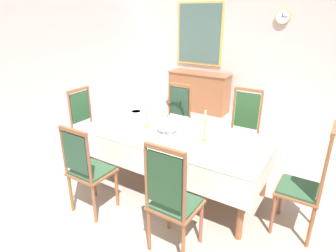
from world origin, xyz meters
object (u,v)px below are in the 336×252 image
spoon_secondary (132,111)px  mounted_clock (283,17)px  soup_tureen (168,124)px  candlestick_east (205,129)px  chair_head_west (87,124)px  candlestick_west (147,117)px  bowl_near_left (220,130)px  sideboard (199,92)px  chair_south_b (172,199)px  framed_painting (200,34)px  bowl_far_left (189,121)px  spoon_primary (230,132)px  dining_table (174,139)px  chair_north_b (242,131)px  chair_south_a (87,168)px  chair_head_east (309,181)px  chair_north_a (175,118)px  bowl_near_right (136,112)px

spoon_secondary → mounted_clock: mounted_clock is taller
soup_tureen → candlestick_east: (0.51, 0.00, 0.05)m
chair_head_west → candlestick_west: 1.20m
soup_tureen → candlestick_east: bearing=0.0°
candlestick_east → bowl_near_left: 0.40m
bowl_near_left → sideboard: size_ratio=0.12×
chair_south_b → sideboard: (-1.78, 4.06, -0.15)m
framed_painting → chair_head_west: bearing=-93.3°
bowl_far_left → mounted_clock: size_ratio=0.57×
candlestick_west → spoon_primary: bearing=22.0°
mounted_clock → candlestick_west: bearing=-103.7°
dining_table → spoon_primary: bearing=34.8°
chair_north_b → sideboard: (-1.78, 2.15, -0.16)m
chair_south_b → mounted_clock: (-0.17, 4.31, 1.51)m
candlestick_west → spoon_secondary: candlestick_west is taller
chair_north_b → framed_painting: size_ratio=0.88×
dining_table → candlestick_east: bearing=-0.0°
chair_south_a → sideboard: (-0.66, 4.06, -0.12)m
chair_head_east → spoon_primary: 1.09m
candlestick_west → framed_painting: bearing=105.9°
bowl_far_left → mounted_clock: 3.22m
chair_south_a → soup_tureen: chair_south_a is taller
bowl_far_left → chair_north_a: bearing=136.1°
spoon_secondary → framed_painting: framed_painting is taller
bowl_near_right → sideboard: sideboard is taller
chair_south_b → chair_north_b: (-0.00, 1.91, 0.01)m
chair_head_east → mounted_clock: (-1.18, 3.35, 1.49)m
chair_south_b → bowl_near_right: bearing=137.8°
chair_head_east → spoon_primary: bearing=68.0°
chair_south_a → soup_tureen: size_ratio=3.92×
dining_table → soup_tureen: size_ratio=8.38×
bowl_near_right → framed_painting: (-0.48, 2.99, 0.94)m
spoon_secondary → candlestick_west: bearing=-17.6°
bowl_near_left → spoon_primary: (0.12, 0.03, -0.01)m
chair_head_east → framed_painting: size_ratio=0.90×
soup_tureen → mounted_clock: 3.60m
bowl_far_left → spoon_primary: bearing=-3.5°
chair_south_b → framed_painting: size_ratio=0.86×
mounted_clock → chair_south_b: bearing=-87.8°
chair_north_a → mounted_clock: (0.95, 2.40, 1.53)m
spoon_primary → sideboard: (-1.79, 2.70, -0.33)m
candlestick_east → framed_painting: (-1.79, 3.36, 0.80)m
chair_north_b → spoon_secondary: (-1.57, -0.56, 0.17)m
chair_north_a → spoon_primary: (1.13, -0.55, 0.20)m
dining_table → sideboard: 3.34m
chair_north_b → candlestick_east: (-0.15, -0.96, 0.32)m
candlestick_east → bowl_near_left: size_ratio=2.18×
chair_north_a → candlestick_east: candlestick_east is taller
bowl_far_left → spoon_primary: (0.60, -0.04, -0.02)m
chair_south_b → spoon_secondary: bearing=139.2°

